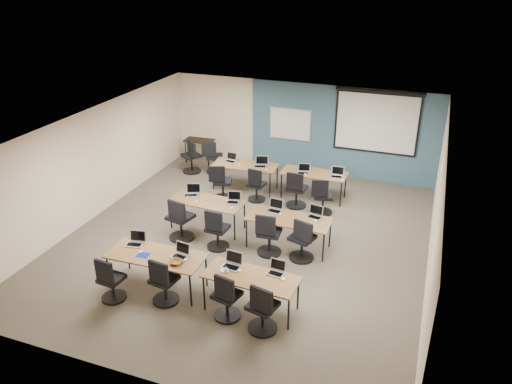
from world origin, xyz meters
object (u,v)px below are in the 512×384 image
at_px(task_chair_2, 226,300).
at_px(task_chair_3, 262,312).
at_px(spare_chair_b, 192,159).
at_px(laptop_4, 192,192).
at_px(training_table_back_right, 314,174).
at_px(laptop_3, 277,270).
at_px(task_chair_1, 163,285).
at_px(laptop_11, 337,174).
at_px(task_chair_4, 180,222).
at_px(laptop_5, 233,200).
at_px(laptop_2, 232,263).
at_px(laptop_6, 275,208).
at_px(laptop_0, 136,241).
at_px(task_chair_9, 256,188).
at_px(laptop_1, 181,253).
at_px(task_chair_8, 221,185).
at_px(training_table_front_left, 156,257).
at_px(task_chair_6, 268,237).
at_px(laptop_10, 303,171).
at_px(laptop_7, 315,214).
at_px(task_chair_10, 296,192).
at_px(projector_screen, 377,119).
at_px(utility_table, 199,143).
at_px(training_table_mid_right, 289,220).
at_px(laptop_9, 261,164).
at_px(task_chair_0, 110,283).
at_px(laptop_8, 231,159).
at_px(training_table_front_right, 251,279).
at_px(training_table_back_left, 245,166).
at_px(spare_chair_a, 213,160).
at_px(whiteboard, 290,124).
at_px(training_table_mid_left, 207,202).
at_px(task_chair_11, 322,199).

distance_m(task_chair_2, task_chair_3, 0.72).
bearing_deg(spare_chair_b, laptop_4, -27.30).
height_order(training_table_back_right, laptop_3, laptop_3).
relative_size(task_chair_1, laptop_11, 2.99).
bearing_deg(spare_chair_b, training_table_back_right, 28.56).
distance_m(task_chair_4, laptop_5, 1.34).
bearing_deg(training_table_back_right, laptop_2, -94.31).
bearing_deg(laptop_6, spare_chair_b, 147.13).
relative_size(task_chair_1, laptop_4, 2.86).
xyz_separation_m(laptop_0, task_chair_9, (1.06, 4.07, -0.40)).
relative_size(laptop_4, task_chair_4, 0.33).
relative_size(laptop_1, laptop_5, 1.02).
xyz_separation_m(task_chair_2, task_chair_8, (-2.08, 4.50, 0.02)).
xyz_separation_m(training_table_front_left, task_chair_8, (-0.43, 4.07, -0.27)).
height_order(task_chair_6, laptop_10, task_chair_6).
height_order(task_chair_6, laptop_7, task_chair_6).
distance_m(task_chair_8, task_chair_10, 2.02).
relative_size(projector_screen, utility_table, 2.65).
relative_size(training_table_mid_right, task_chair_10, 1.84).
bearing_deg(laptop_4, laptop_9, 47.88).
relative_size(laptop_3, laptop_6, 0.90).
xyz_separation_m(task_chair_2, laptop_11, (0.82, 5.42, 0.39)).
distance_m(training_table_mid_right, task_chair_6, 0.60).
height_order(task_chair_0, task_chair_10, task_chair_10).
bearing_deg(laptop_3, training_table_back_right, 101.34).
bearing_deg(utility_table, laptop_8, -41.99).
relative_size(projector_screen, laptop_9, 6.65).
bearing_deg(task_chair_9, projector_screen, 49.22).
distance_m(laptop_0, task_chair_9, 4.23).
bearing_deg(training_table_front_right, training_table_back_left, 115.58).
bearing_deg(laptop_5, laptop_6, -18.07).
bearing_deg(task_chair_10, training_table_mid_right, -76.69).
xyz_separation_m(task_chair_0, task_chair_1, (0.97, 0.28, 0.01)).
relative_size(laptop_1, task_chair_3, 0.32).
xyz_separation_m(training_table_back_left, task_chair_8, (-0.35, -0.86, -0.27)).
bearing_deg(task_chair_6, laptop_1, -128.68).
height_order(laptop_7, task_chair_10, task_chair_10).
xyz_separation_m(training_table_front_left, spare_chair_a, (-1.41, 5.69, -0.27)).
xyz_separation_m(task_chair_3, laptop_10, (-0.78, 5.46, 0.37)).
xyz_separation_m(whiteboard, training_table_mid_right, (1.31, -4.40, -0.76)).
xyz_separation_m(task_chair_1, spare_chair_a, (-1.78, 6.10, 0.01)).
bearing_deg(laptop_4, laptop_11, 17.27).
relative_size(laptop_3, laptop_9, 0.84).
bearing_deg(laptop_5, laptop_8, 100.48).
relative_size(training_table_front_right, laptop_2, 5.01).
xyz_separation_m(task_chair_4, task_chair_6, (2.10, 0.09, -0.02)).
relative_size(training_table_mid_left, laptop_5, 5.65).
relative_size(task_chair_10, spare_chair_a, 1.00).
bearing_deg(projector_screen, task_chair_11, -108.84).
bearing_deg(task_chair_4, task_chair_9, 81.84).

